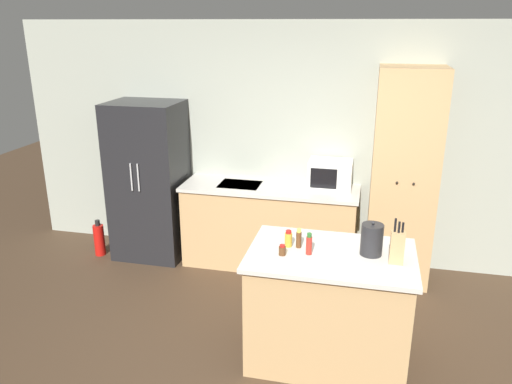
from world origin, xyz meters
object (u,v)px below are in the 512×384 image
at_px(pantry_cabinet, 403,179).
at_px(kettle, 372,240).
at_px(spice_bottle_tall_dark, 299,239).
at_px(microwave, 330,174).
at_px(knife_block, 397,247).
at_px(spice_bottle_short_red, 309,244).
at_px(spice_bottle_green_herb, 288,239).
at_px(spice_bottle_amber_oil, 282,250).
at_px(fire_extinguisher, 99,239).
at_px(refrigerator, 149,181).

xyz_separation_m(pantry_cabinet, kettle, (-0.29, -1.47, -0.05)).
bearing_deg(kettle, spice_bottle_tall_dark, -179.91).
xyz_separation_m(microwave, knife_block, (0.62, -1.68, -0.01)).
height_order(spice_bottle_short_red, spice_bottle_green_herb, spice_bottle_short_red).
height_order(knife_block, spice_bottle_tall_dark, knife_block).
distance_m(spice_bottle_tall_dark, spice_bottle_green_herb, 0.08).
xyz_separation_m(pantry_cabinet, microwave, (-0.73, 0.10, -0.03)).
xyz_separation_m(spice_bottle_amber_oil, kettle, (0.64, 0.16, 0.08)).
relative_size(knife_block, fire_extinguisher, 0.79).
distance_m(pantry_cabinet, microwave, 0.74).
bearing_deg(spice_bottle_short_red, refrigerator, 142.37).
distance_m(spice_bottle_amber_oil, kettle, 0.67).
height_order(spice_bottle_tall_dark, kettle, kettle).
height_order(spice_bottle_tall_dark, spice_bottle_green_herb, spice_bottle_tall_dark).
distance_m(spice_bottle_short_red, fire_extinguisher, 3.02).
bearing_deg(microwave, spice_bottle_short_red, -90.22).
distance_m(microwave, kettle, 1.63).
distance_m(pantry_cabinet, spice_bottle_short_red, 1.74).
bearing_deg(pantry_cabinet, microwave, 172.45).
distance_m(refrigerator, spice_bottle_amber_oil, 2.41).
distance_m(knife_block, fire_extinguisher, 3.59).
bearing_deg(spice_bottle_green_herb, knife_block, -7.43).
relative_size(kettle, fire_extinguisher, 0.61).
relative_size(knife_block, spice_bottle_amber_oil, 4.14).
bearing_deg(microwave, pantry_cabinet, -7.55).
bearing_deg(pantry_cabinet, kettle, -101.05).
xyz_separation_m(pantry_cabinet, knife_block, (-0.11, -1.58, -0.04)).
bearing_deg(knife_block, fire_extinguisher, 157.17).
relative_size(refrigerator, fire_extinguisher, 4.13).
bearing_deg(kettle, spice_bottle_amber_oil, -165.89).
distance_m(microwave, spice_bottle_amber_oil, 1.74).
bearing_deg(pantry_cabinet, refrigerator, -179.26).
relative_size(microwave, fire_extinguisher, 1.05).
xyz_separation_m(refrigerator, microwave, (2.00, 0.13, 0.18)).
relative_size(spice_bottle_short_red, spice_bottle_amber_oil, 2.06).
xyz_separation_m(microwave, spice_bottle_amber_oil, (-0.20, -1.73, -0.10)).
distance_m(microwave, fire_extinguisher, 2.75).
xyz_separation_m(spice_bottle_tall_dark, spice_bottle_short_red, (0.09, -0.10, 0.01)).
xyz_separation_m(refrigerator, spice_bottle_short_red, (2.00, -1.54, 0.12)).
distance_m(spice_bottle_amber_oil, spice_bottle_green_herb, 0.16).
relative_size(pantry_cabinet, knife_block, 6.44).
distance_m(spice_bottle_amber_oil, fire_extinguisher, 2.88).
xyz_separation_m(spice_bottle_tall_dark, fire_extinguisher, (-2.49, 1.25, -0.81)).
relative_size(refrigerator, pantry_cabinet, 0.81).
distance_m(pantry_cabinet, knife_block, 1.58).
bearing_deg(spice_bottle_amber_oil, kettle, 14.11).
bearing_deg(spice_bottle_green_herb, spice_bottle_short_red, -30.18).
xyz_separation_m(pantry_cabinet, spice_bottle_short_red, (-0.74, -1.57, -0.09)).
relative_size(knife_block, spice_bottle_green_herb, 2.55).
bearing_deg(fire_extinguisher, knife_block, -22.83).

